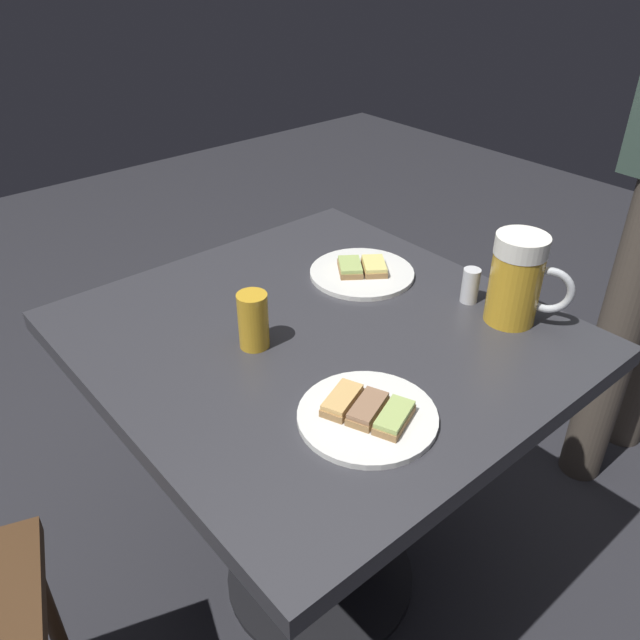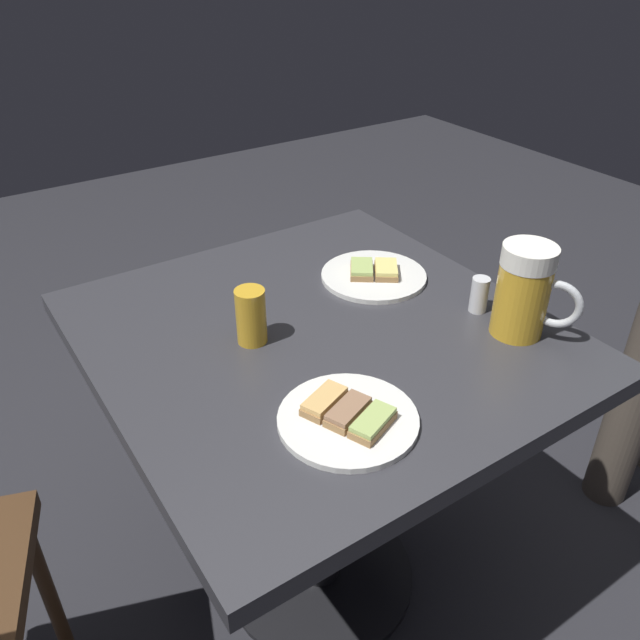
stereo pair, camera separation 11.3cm
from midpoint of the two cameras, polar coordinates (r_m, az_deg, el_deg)
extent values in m
plane|color=#28282D|center=(1.64, -2.13, -21.94)|extent=(6.00, 6.00, 0.00)
cylinder|color=black|center=(1.64, -2.13, -21.78)|extent=(0.44, 0.44, 0.01)
cylinder|color=black|center=(1.37, -2.43, -13.38)|extent=(0.09, 0.09, 0.67)
cube|color=#333338|center=(1.16, -2.81, -1.68)|extent=(0.78, 0.82, 0.04)
cylinder|color=white|center=(0.95, 0.83, -8.77)|extent=(0.21, 0.21, 0.01)
cube|color=#9E7547|center=(0.93, 3.17, -9.04)|extent=(0.09, 0.06, 0.01)
cube|color=#ADC66B|center=(0.92, 3.19, -8.57)|extent=(0.08, 0.06, 0.01)
cube|color=#9E7547|center=(0.94, 0.84, -8.27)|extent=(0.09, 0.06, 0.01)
cube|color=#997051|center=(0.93, 0.84, -7.80)|extent=(0.08, 0.06, 0.01)
cube|color=#9E7547|center=(0.96, -1.42, -7.50)|extent=(0.09, 0.06, 0.01)
cube|color=#E5B266|center=(0.95, -1.43, -7.04)|extent=(0.08, 0.06, 0.01)
cylinder|color=white|center=(1.32, 1.32, 4.16)|extent=(0.22, 0.22, 0.01)
cube|color=#9E7547|center=(1.31, 2.41, 4.62)|extent=(0.08, 0.09, 0.01)
cube|color=#EFE07A|center=(1.31, 2.42, 5.00)|extent=(0.08, 0.08, 0.01)
cube|color=#9E7547|center=(1.31, 0.24, 4.54)|extent=(0.08, 0.09, 0.01)
cube|color=#ADC66B|center=(1.30, 0.24, 4.93)|extent=(0.08, 0.08, 0.01)
cylinder|color=gold|center=(1.17, 14.40, 2.74)|extent=(0.09, 0.09, 0.13)
cylinder|color=white|center=(1.14, 14.98, 6.44)|extent=(0.09, 0.09, 0.03)
torus|color=silver|center=(1.17, 17.22, 2.48)|extent=(0.05, 0.09, 0.09)
cylinder|color=gold|center=(1.09, -8.99, -0.14)|extent=(0.05, 0.05, 0.10)
cylinder|color=silver|center=(1.23, 10.80, 2.98)|extent=(0.03, 0.03, 0.07)
cylinder|color=#472D19|center=(1.41, -25.01, -23.94)|extent=(0.03, 0.03, 0.46)
cylinder|color=#51473D|center=(1.73, 23.36, -2.03)|extent=(0.11, 0.11, 0.86)
camera|label=1|loc=(0.06, -92.86, -1.83)|focal=35.68mm
camera|label=2|loc=(0.06, 87.14, 1.83)|focal=35.68mm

